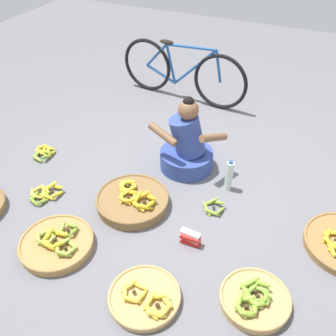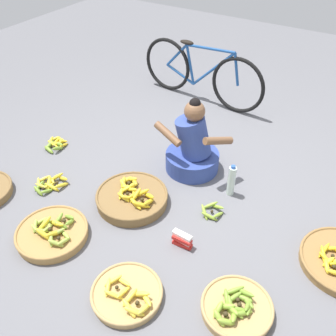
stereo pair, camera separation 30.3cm
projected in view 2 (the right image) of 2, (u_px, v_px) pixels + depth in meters
The scene contains 12 objects.
ground_plane at pixel (179, 186), 3.54m from camera, with size 10.00×10.00×0.00m, color slate.
vendor_woman_front at pixel (193, 148), 3.59m from camera, with size 0.70×0.52×0.77m.
bicycle_leaning at pixel (201, 73), 4.64m from camera, with size 1.70×0.18×0.73m.
banana_basket_front_left at pixel (132, 197), 3.33m from camera, with size 0.64×0.64×0.18m.
banana_basket_mid_right at pixel (237, 308), 2.50m from camera, with size 0.49×0.49×0.15m.
banana_basket_front_center at pixel (127, 294), 2.60m from camera, with size 0.50×0.50×0.13m.
banana_basket_mid_left at pixel (52, 233), 3.02m from camera, with size 0.58×0.58×0.16m.
loose_bananas_back_center at pixel (56, 144), 4.03m from camera, with size 0.25×0.28×0.09m.
loose_bananas_back_left at pixel (50, 184), 3.52m from camera, with size 0.30×0.32×0.10m.
loose_bananas_near_bicycle at pixel (212, 211), 3.23m from camera, with size 0.21×0.23×0.09m.
water_bottle at pixel (231, 181), 3.36m from camera, with size 0.07×0.07×0.32m.
packet_carton_stack at pixel (182, 240), 2.95m from camera, with size 0.17×0.08×0.12m.
Camera 2 is at (1.30, -2.33, 2.34)m, focal length 40.32 mm.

